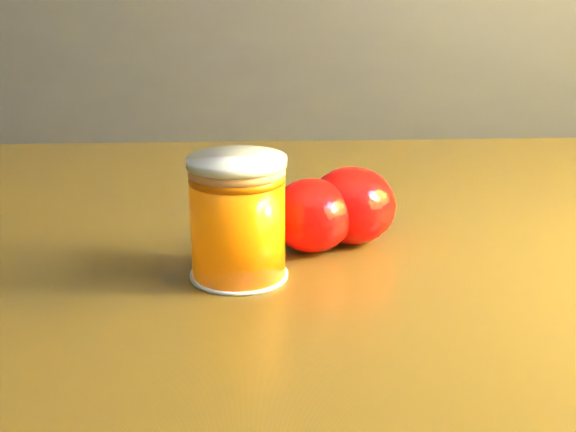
{
  "coord_description": "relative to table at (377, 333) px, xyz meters",
  "views": [
    {
      "loc": [
        0.72,
        -0.4,
        0.97
      ],
      "look_at": [
        0.69,
        0.16,
        0.79
      ],
      "focal_mm": 50.0,
      "sensor_mm": 36.0,
      "label": 1
    }
  ],
  "objects": [
    {
      "name": "juice_glass",
      "position": [
        -0.11,
        -0.1,
        0.14
      ],
      "size": [
        0.07,
        0.07,
        0.09
      ],
      "rotation": [
        0.0,
        0.0,
        0.28
      ],
      "color": "orange",
      "rests_on": "table"
    },
    {
      "name": "orange_front",
      "position": [
        -0.06,
        -0.04,
        0.12
      ],
      "size": [
        0.09,
        0.09,
        0.06
      ],
      "primitive_type": "ellipsoid",
      "rotation": [
        0.0,
        0.0,
        -0.37
      ],
      "color": "#FF0E05",
      "rests_on": "table"
    },
    {
      "name": "kitchen_counter",
      "position": [
        -0.76,
        1.2,
        -0.2
      ],
      "size": [
        3.15,
        0.6,
        0.9
      ],
      "primitive_type": "cube",
      "color": "#454549",
      "rests_on": "ground"
    },
    {
      "name": "orange_back",
      "position": [
        -0.03,
        -0.02,
        0.13
      ],
      "size": [
        0.09,
        0.09,
        0.06
      ],
      "primitive_type": "ellipsoid",
      "rotation": [
        0.0,
        0.0,
        -0.43
      ],
      "color": "#FF0E05",
      "rests_on": "table"
    },
    {
      "name": "table",
      "position": [
        0.0,
        0.0,
        0.0
      ],
      "size": [
        1.06,
        0.8,
        0.74
      ],
      "rotation": [
        0.0,
        0.0,
        0.11
      ],
      "color": "#584116",
      "rests_on": "ground"
    }
  ]
}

